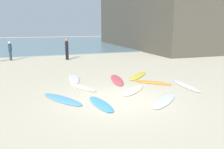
% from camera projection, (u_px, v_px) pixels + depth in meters
% --- Properties ---
extents(ground_plane, '(120.00, 120.00, 0.00)m').
position_uv_depth(ground_plane, '(117.00, 100.00, 8.75)').
color(ground_plane, beige).
extents(ocean_water, '(120.00, 40.00, 0.08)m').
position_uv_depth(ocean_water, '(46.00, 42.00, 40.82)').
color(ocean_water, slate).
rests_on(ocean_water, ground_plane).
extents(coastal_headland, '(27.94, 24.36, 9.95)m').
position_uv_depth(coastal_headland, '(207.00, 13.00, 34.09)').
color(coastal_headland, '#474238').
rests_on(coastal_headland, ground_plane).
extents(surfboard_0, '(1.59, 2.27, 0.07)m').
position_uv_depth(surfboard_0, '(62.00, 99.00, 8.78)').
color(surfboard_0, '#55A1D7').
rests_on(surfboard_0, ground_plane).
extents(surfboard_1, '(1.83, 1.78, 0.08)m').
position_uv_depth(surfboard_1, '(133.00, 90.00, 10.06)').
color(surfboard_1, '#F4EABE').
rests_on(surfboard_1, ground_plane).
extents(surfboard_2, '(0.84, 2.50, 0.07)m').
position_uv_depth(surfboard_2, '(186.00, 86.00, 10.83)').
color(surfboard_2, silver).
rests_on(surfboard_2, ground_plane).
extents(surfboard_3, '(2.04, 1.80, 0.09)m').
position_uv_depth(surfboard_3, '(164.00, 101.00, 8.60)').
color(surfboard_3, white).
rests_on(surfboard_3, ground_plane).
extents(surfboard_4, '(1.16, 2.62, 0.08)m').
position_uv_depth(surfboard_4, '(117.00, 80.00, 11.99)').
color(surfboard_4, '#D44C58').
rests_on(surfboard_4, ground_plane).
extents(surfboard_5, '(0.93, 2.50, 0.06)m').
position_uv_depth(surfboard_5, '(74.00, 78.00, 12.34)').
color(surfboard_5, white).
rests_on(surfboard_5, ground_plane).
extents(surfboard_6, '(2.20, 2.20, 0.07)m').
position_uv_depth(surfboard_6, '(138.00, 76.00, 13.01)').
color(surfboard_6, yellow).
rests_on(surfboard_6, ground_plane).
extents(surfboard_7, '(1.73, 1.85, 0.07)m').
position_uv_depth(surfboard_7, '(152.00, 82.00, 11.46)').
color(surfboard_7, '#F69C31').
rests_on(surfboard_7, ground_plane).
extents(surfboard_8, '(0.68, 1.95, 0.08)m').
position_uv_depth(surfboard_8, '(101.00, 104.00, 8.25)').
color(surfboard_8, '#4494D6').
rests_on(surfboard_8, ground_plane).
extents(surfboard_9, '(1.19, 2.02, 0.08)m').
position_uv_depth(surfboard_9, '(82.00, 87.00, 10.53)').
color(surfboard_9, beige).
rests_on(surfboard_9, ground_plane).
extents(beachgoer_near, '(0.39, 0.39, 1.84)m').
position_uv_depth(beachgoer_near, '(67.00, 48.00, 19.34)').
color(beachgoer_near, black).
rests_on(beachgoer_near, ground_plane).
extents(beachgoer_mid, '(0.36, 0.36, 1.62)m').
position_uv_depth(beachgoer_mid, '(10.00, 50.00, 18.96)').
color(beachgoer_mid, '#1E3342').
rests_on(beachgoer_mid, ground_plane).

